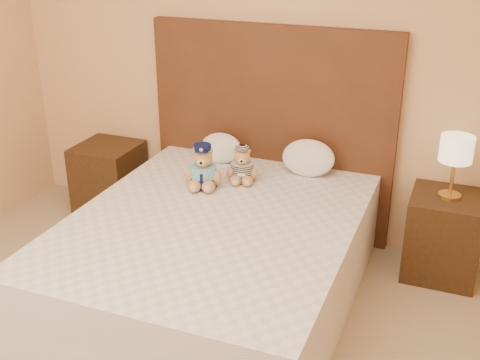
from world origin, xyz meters
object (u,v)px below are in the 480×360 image
teddy_police (203,166)px  teddy_prisoner (242,165)px  bed (215,259)px  pillow_left (221,147)px  nightstand_left (109,178)px  lamp (456,152)px  nightstand_right (443,236)px  pillow_right (308,156)px

teddy_police → teddy_prisoner: size_ratio=1.21×
bed → pillow_left: pillow_left is taller
teddy_prisoner → nightstand_left: bearing=151.5°
lamp → pillow_left: size_ratio=1.30×
nightstand_left → teddy_prisoner: size_ratio=2.31×
bed → teddy_prisoner: 0.68m
nightstand_right → teddy_police: (-1.49, -0.42, 0.42)m
lamp → pillow_right: bearing=178.1°
nightstand_right → pillow_right: 1.01m
bed → pillow_right: pillow_right is taller
nightstand_right → teddy_prisoner: size_ratio=2.31×
pillow_left → pillow_right: 0.64m
bed → nightstand_right: (1.25, 0.80, -0.00)m
lamp → pillow_left: lamp is taller
nightstand_left → pillow_right: pillow_right is taller
pillow_left → nightstand_right: bearing=-1.1°
nightstand_left → pillow_right: (1.58, 0.03, 0.40)m
teddy_police → pillow_left: 0.46m
nightstand_right → pillow_right: pillow_right is taller
bed → teddy_police: teddy_police is taller
pillow_left → pillow_right: bearing=0.0°
nightstand_left → teddy_police: bearing=-22.7°
lamp → pillow_right: size_ratio=1.11×
nightstand_left → lamp: bearing=0.0°
nightstand_left → pillow_left: 1.01m
nightstand_right → pillow_right: (-0.92, 0.03, 0.40)m
nightstand_right → lamp: (-0.00, 0.00, 0.57)m
pillow_right → teddy_police: bearing=-141.3°
lamp → pillow_right: lamp is taller
teddy_prisoner → pillow_left: 0.39m
teddy_police → bed: bearing=-73.2°
nightstand_left → nightstand_right: same height
bed → nightstand_right: bearing=32.6°
teddy_prisoner → pillow_right: 0.46m
teddy_prisoner → pillow_left: bearing=117.4°
nightstand_right → lamp: size_ratio=1.38×
lamp → pillow_left: 1.57m
nightstand_left → teddy_prisoner: 1.30m
nightstand_right → bed: bearing=-147.4°
bed → teddy_police: size_ratio=6.95×
nightstand_right → lamp: lamp is taller
bed → nightstand_left: size_ratio=3.64×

